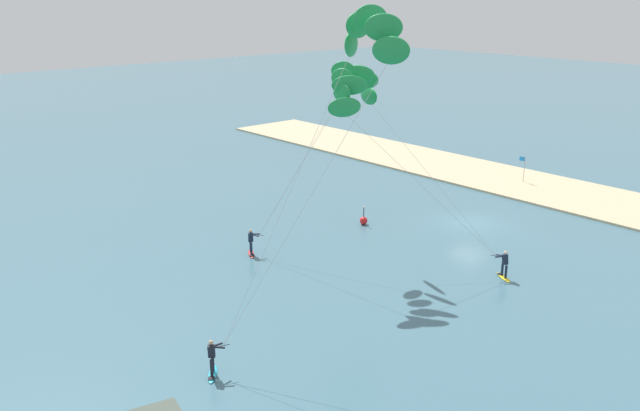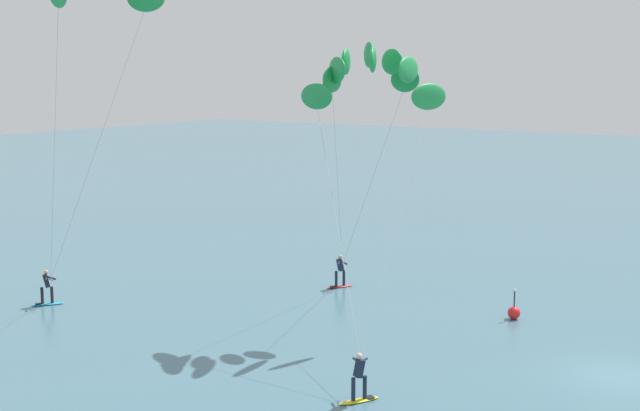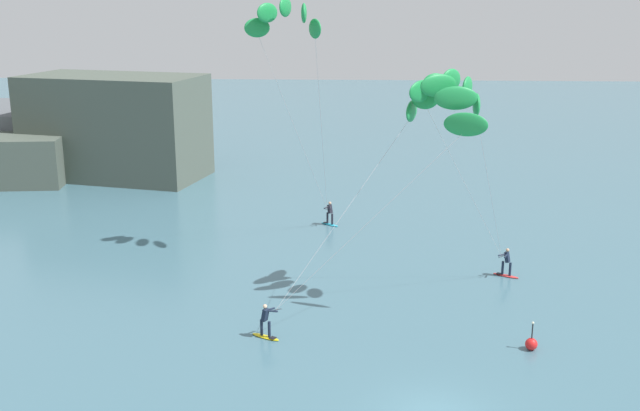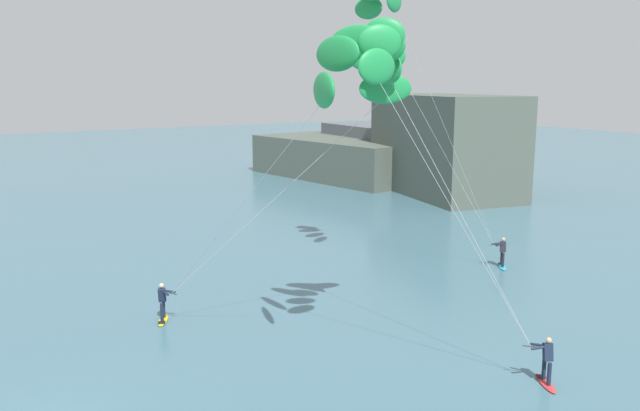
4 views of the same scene
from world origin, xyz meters
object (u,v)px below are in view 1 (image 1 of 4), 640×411
kitesurfer_far_out (363,49)px  marker_buoy (364,220)px  kitesurfer_mid_water (363,95)px  kitesurfer_nearshore (338,89)px  beach_flag (523,164)px

kitesurfer_far_out → marker_buoy: kitesurfer_far_out is taller
kitesurfer_mid_water → marker_buoy: (4.44, -4.77, -9.91)m
kitesurfer_nearshore → kitesurfer_mid_water: size_ratio=1.02×
kitesurfer_mid_water → kitesurfer_far_out: kitesurfer_far_out is taller
kitesurfer_nearshore → kitesurfer_mid_water: 1.49m
kitesurfer_nearshore → kitesurfer_far_out: 11.51m
kitesurfer_nearshore → kitesurfer_far_out: (-8.77, 6.76, 3.17)m
kitesurfer_mid_water → beach_flag: kitesurfer_mid_water is taller
kitesurfer_mid_water → kitesurfer_far_out: bearing=134.9°
kitesurfer_mid_water → beach_flag: (3.19, -22.92, -8.50)m
kitesurfer_mid_water → marker_buoy: size_ratio=8.62×
kitesurfer_nearshore → kitesurfer_mid_water: bearing=-141.4°
kitesurfer_nearshore → marker_buoy: (3.30, -5.68, -10.19)m
kitesurfer_mid_water → kitesurfer_far_out: 11.35m
kitesurfer_nearshore → beach_flag: 25.48m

